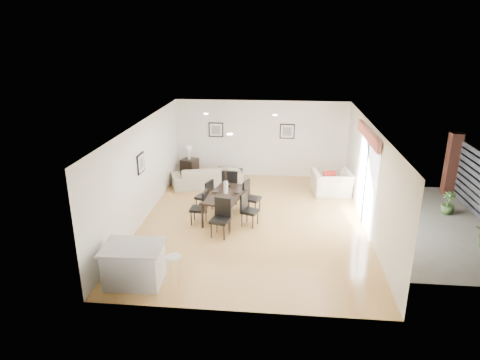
# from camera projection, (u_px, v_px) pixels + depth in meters

# --- Properties ---
(ground) EXTENTS (8.00, 8.00, 0.00)m
(ground) POSITION_uv_depth(u_px,v_px,m) (253.00, 221.00, 11.73)
(ground) COLOR tan
(ground) RESTS_ON ground
(wall_back) EXTENTS (6.00, 0.04, 2.70)m
(wall_back) POSITION_uv_depth(u_px,v_px,m) (261.00, 139.00, 15.04)
(wall_back) COLOR white
(wall_back) RESTS_ON ground
(wall_front) EXTENTS (6.00, 0.04, 2.70)m
(wall_front) POSITION_uv_depth(u_px,v_px,m) (238.00, 247.00, 7.52)
(wall_front) COLOR white
(wall_front) RESTS_ON ground
(wall_left) EXTENTS (0.04, 8.00, 2.70)m
(wall_left) POSITION_uv_depth(u_px,v_px,m) (143.00, 171.00, 11.56)
(wall_left) COLOR white
(wall_left) RESTS_ON ground
(wall_right) EXTENTS (0.04, 8.00, 2.70)m
(wall_right) POSITION_uv_depth(u_px,v_px,m) (370.00, 179.00, 11.01)
(wall_right) COLOR white
(wall_right) RESTS_ON ground
(ceiling) EXTENTS (6.00, 8.00, 0.02)m
(ceiling) POSITION_uv_depth(u_px,v_px,m) (254.00, 125.00, 10.84)
(ceiling) COLOR white
(ceiling) RESTS_ON wall_back
(sofa) EXTENTS (2.48, 1.64, 0.68)m
(sofa) POSITION_uv_depth(u_px,v_px,m) (207.00, 176.00, 14.35)
(sofa) COLOR #9E9780
(sofa) RESTS_ON ground
(armchair) EXTENTS (1.33, 1.20, 0.78)m
(armchair) POSITION_uv_depth(u_px,v_px,m) (332.00, 183.00, 13.52)
(armchair) COLOR beige
(armchair) RESTS_ON ground
(courtyard_plant_b) EXTENTS (0.43, 0.43, 0.66)m
(courtyard_plant_b) POSITION_uv_depth(u_px,v_px,m) (448.00, 203.00, 12.12)
(courtyard_plant_b) COLOR #3F5F29
(courtyard_plant_b) RESTS_ON ground
(dining_table) EXTENTS (1.22, 1.88, 0.72)m
(dining_table) POSITION_uv_depth(u_px,v_px,m) (226.00, 196.00, 11.76)
(dining_table) COLOR black
(dining_table) RESTS_ON ground
(dining_chair_wnear) EXTENTS (0.44, 0.44, 0.93)m
(dining_chair_wnear) POSITION_uv_depth(u_px,v_px,m) (201.00, 206.00, 11.45)
(dining_chair_wnear) COLOR black
(dining_chair_wnear) RESTS_ON ground
(dining_chair_wfar) EXTENTS (0.54, 0.54, 0.94)m
(dining_chair_wfar) POSITION_uv_depth(u_px,v_px,m) (206.00, 194.00, 12.24)
(dining_chair_wfar) COLOR black
(dining_chair_wfar) RESTS_ON ground
(dining_chair_enear) EXTENTS (0.52, 0.52, 0.90)m
(dining_chair_enear) POSITION_uv_depth(u_px,v_px,m) (247.00, 207.00, 11.37)
(dining_chair_enear) COLOR black
(dining_chair_enear) RESTS_ON ground
(dining_chair_efar) EXTENTS (0.54, 0.54, 0.94)m
(dining_chair_efar) POSITION_uv_depth(u_px,v_px,m) (250.00, 195.00, 12.18)
(dining_chair_efar) COLOR black
(dining_chair_efar) RESTS_ON ground
(dining_chair_head) EXTENTS (0.54, 0.54, 0.98)m
(dining_chair_head) POSITION_uv_depth(u_px,v_px,m) (221.00, 215.00, 10.78)
(dining_chair_head) COLOR black
(dining_chair_head) RESTS_ON ground
(dining_chair_foot) EXTENTS (0.50, 0.50, 1.07)m
(dining_chair_foot) POSITION_uv_depth(u_px,v_px,m) (230.00, 185.00, 12.78)
(dining_chair_foot) COLOR black
(dining_chair_foot) RESTS_ON ground
(vase) EXTENTS (0.95, 1.45, 0.74)m
(vase) POSITION_uv_depth(u_px,v_px,m) (226.00, 183.00, 11.64)
(vase) COLOR white
(vase) RESTS_ON dining_table
(coffee_table) EXTENTS (0.97, 0.66, 0.36)m
(coffee_table) POSITION_uv_depth(u_px,v_px,m) (229.00, 174.00, 15.01)
(coffee_table) COLOR black
(coffee_table) RESTS_ON ground
(side_table) EXTENTS (0.64, 0.64, 0.66)m
(side_table) POSITION_uv_depth(u_px,v_px,m) (190.00, 168.00, 15.21)
(side_table) COLOR black
(side_table) RESTS_ON ground
(table_lamp) EXTENTS (0.24, 0.24, 0.46)m
(table_lamp) POSITION_uv_depth(u_px,v_px,m) (189.00, 151.00, 15.00)
(table_lamp) COLOR white
(table_lamp) RESTS_ON side_table
(cushion) EXTENTS (0.39, 0.16, 0.38)m
(cushion) POSITION_uv_depth(u_px,v_px,m) (329.00, 177.00, 13.34)
(cushion) COLOR maroon
(cushion) RESTS_ON armchair
(kitchen_island) EXTENTS (1.25, 0.98, 0.85)m
(kitchen_island) POSITION_uv_depth(u_px,v_px,m) (134.00, 264.00, 8.76)
(kitchen_island) COLOR silver
(kitchen_island) RESTS_ON ground
(bar_stool) EXTENTS (0.30, 0.30, 0.66)m
(bar_stool) POSITION_uv_depth(u_px,v_px,m) (174.00, 260.00, 8.63)
(bar_stool) COLOR white
(bar_stool) RESTS_ON ground
(framed_print_back_left) EXTENTS (0.52, 0.04, 0.52)m
(framed_print_back_left) POSITION_uv_depth(u_px,v_px,m) (216.00, 130.00, 15.06)
(framed_print_back_left) COLOR black
(framed_print_back_left) RESTS_ON wall_back
(framed_print_back_right) EXTENTS (0.52, 0.04, 0.52)m
(framed_print_back_right) POSITION_uv_depth(u_px,v_px,m) (287.00, 131.00, 14.83)
(framed_print_back_right) COLOR black
(framed_print_back_right) RESTS_ON wall_back
(framed_print_left_wall) EXTENTS (0.04, 0.52, 0.52)m
(framed_print_left_wall) POSITION_uv_depth(u_px,v_px,m) (141.00, 163.00, 11.27)
(framed_print_left_wall) COLOR black
(framed_print_left_wall) RESTS_ON wall_left
(sliding_door) EXTENTS (0.12, 2.70, 2.57)m
(sliding_door) POSITION_uv_depth(u_px,v_px,m) (367.00, 163.00, 11.19)
(sliding_door) COLOR white
(sliding_door) RESTS_ON wall_right
(courtyard) EXTENTS (6.00, 6.00, 2.00)m
(courtyard) POSITION_uv_depth(u_px,v_px,m) (480.00, 187.00, 11.67)
(courtyard) COLOR gray
(courtyard) RESTS_ON ground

